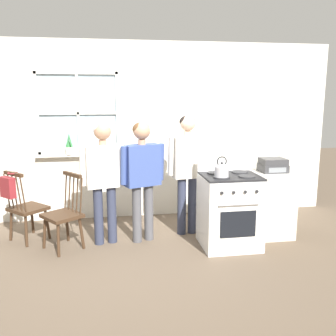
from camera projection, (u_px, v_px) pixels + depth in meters
name	position (u px, v px, depth m)	size (l,w,h in m)	color
ground_plane	(139.00, 250.00, 4.67)	(16.00, 16.00, 0.00)	brown
wall_back	(133.00, 133.00, 5.77)	(6.40, 0.16, 2.70)	silver
chair_by_window	(27.00, 209.00, 4.91)	(0.58, 0.58, 0.95)	#3D2819
chair_near_wall	(64.00, 215.00, 4.65)	(0.57, 0.58, 0.95)	#3D2819
person_elderly_left	(104.00, 170.00, 4.71)	(0.61, 0.30, 1.57)	#2D3347
person_teen_center	(142.00, 169.00, 4.80)	(0.61, 0.35, 1.57)	#4C4C51
person_adult_right	(187.00, 163.00, 5.05)	(0.56, 0.26, 1.64)	#2D3347
stove	(229.00, 210.00, 4.73)	(0.71, 0.68, 1.08)	white
kettle	(222.00, 170.00, 4.47)	(0.21, 0.17, 0.25)	#B7B7BC
potted_plant	(69.00, 147.00, 5.57)	(0.12, 0.12, 0.34)	beige
handbag	(8.00, 187.00, 4.66)	(0.25, 0.25, 0.31)	maroon
side_counter	(270.00, 204.00, 5.07)	(0.55, 0.50, 0.90)	beige
stereo	(273.00, 165.00, 4.95)	(0.34, 0.29, 0.18)	#38383A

